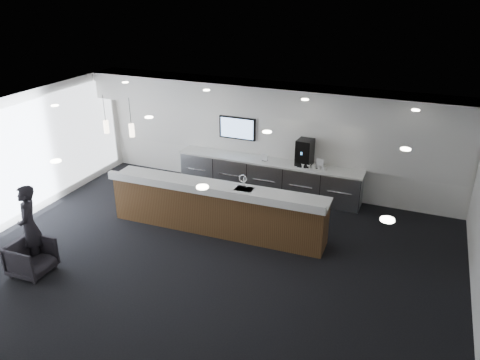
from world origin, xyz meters
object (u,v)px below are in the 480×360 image
at_px(service_counter, 217,208).
at_px(lounge_guest, 29,226).
at_px(coffee_machine, 305,152).
at_px(armchair, 31,258).

height_order(service_counter, lounge_guest, lounge_guest).
bearing_deg(coffee_machine, service_counter, -114.75).
xyz_separation_m(coffee_machine, armchair, (-4.04, -5.41, -0.94)).
bearing_deg(lounge_guest, armchair, -1.03).
xyz_separation_m(armchair, lounge_guest, (-0.19, 0.27, 0.53)).
bearing_deg(lounge_guest, service_counter, 96.96).
relative_size(coffee_machine, armchair, 0.89).
bearing_deg(service_counter, coffee_machine, 59.60).
relative_size(armchair, lounge_guest, 0.44).
bearing_deg(service_counter, armchair, -133.51).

